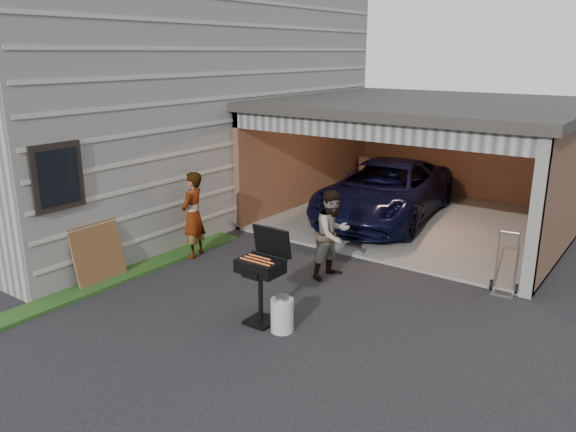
% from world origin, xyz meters
% --- Properties ---
extents(ground, '(80.00, 80.00, 0.00)m').
position_xyz_m(ground, '(0.00, 0.00, 0.00)').
color(ground, black).
rests_on(ground, ground).
extents(house, '(7.00, 11.00, 5.50)m').
position_xyz_m(house, '(-6.00, 4.00, 2.75)').
color(house, '#474744').
rests_on(house, ground).
extents(groundcover_strip, '(0.50, 8.00, 0.06)m').
position_xyz_m(groundcover_strip, '(-2.25, -1.00, 0.03)').
color(groundcover_strip, '#193814').
rests_on(groundcover_strip, ground).
extents(garage, '(6.80, 6.30, 2.90)m').
position_xyz_m(garage, '(0.76, 6.79, 1.87)').
color(garage, '#605E59').
rests_on(garage, ground).
extents(minivan, '(2.91, 5.22, 1.38)m').
position_xyz_m(minivan, '(-0.04, 6.11, 0.69)').
color(minivan, black).
rests_on(minivan, ground).
extents(woman, '(0.58, 0.72, 1.72)m').
position_xyz_m(woman, '(-1.98, 1.68, 0.86)').
color(woman, silver).
rests_on(woman, ground).
extents(man, '(0.76, 0.89, 1.62)m').
position_xyz_m(man, '(0.80, 2.40, 0.81)').
color(man, '#412419').
rests_on(man, ground).
extents(bbq_grill, '(0.65, 0.57, 1.45)m').
position_xyz_m(bbq_grill, '(0.90, 0.24, 0.86)').
color(bbq_grill, black).
rests_on(bbq_grill, ground).
extents(propane_tank, '(0.44, 0.44, 0.50)m').
position_xyz_m(propane_tank, '(1.31, 0.18, 0.25)').
color(propane_tank, '#BBBBB7').
rests_on(propane_tank, ground).
extents(plywood_panel, '(0.27, 0.97, 1.07)m').
position_xyz_m(plywood_panel, '(-2.40, -0.25, 0.53)').
color(plywood_panel, '#53361C').
rests_on(plywood_panel, ground).
extents(hand_truck, '(0.47, 0.38, 1.10)m').
position_xyz_m(hand_truck, '(3.54, 3.47, 0.21)').
color(hand_truck, gray).
rests_on(hand_truck, ground).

